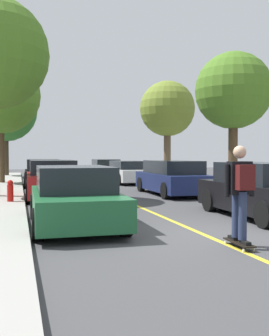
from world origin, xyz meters
TOP-DOWN VIEW (x-y plane):
  - ground at (0.00, 0.00)m, footprint 80.00×80.00m
  - center_line at (0.00, 4.00)m, footprint 0.12×39.20m
  - parked_car_left_nearest at (-2.46, 1.57)m, footprint 2.02×4.20m
  - parked_car_left_near at (-2.46, 7.88)m, footprint 2.03×4.65m
  - parked_car_left_far at (-2.46, 13.98)m, footprint 2.00×4.13m
  - parked_car_right_nearest at (2.46, 1.53)m, footprint 1.88×4.31m
  - parked_car_right_near at (2.46, 7.99)m, footprint 1.98×4.72m
  - parked_car_right_far at (2.46, 14.93)m, footprint 1.96×4.59m
  - parked_car_right_farthest at (2.46, 21.35)m, footprint 2.08×4.24m
  - street_tree_left_near at (-4.55, 15.59)m, footprint 4.22×4.22m
  - street_tree_left_far at (-4.55, 23.76)m, footprint 4.57×4.57m
  - street_tree_right_nearest at (4.55, 6.69)m, footprint 3.05×3.05m
  - street_tree_right_near at (4.55, 14.13)m, footprint 3.16×3.16m
  - fire_hydrant at (-3.96, 5.98)m, footprint 0.20×0.20m
  - skateboard at (0.09, -1.40)m, footprint 0.26×0.85m
  - skateboarder at (0.09, -1.43)m, footprint 0.58×0.70m

SIDE VIEW (x-z plane):
  - ground at x=0.00m, z-range 0.00..0.00m
  - center_line at x=0.00m, z-range 0.00..0.01m
  - skateboard at x=0.09m, z-range 0.04..0.14m
  - fire_hydrant at x=-3.96m, z-range 0.14..0.84m
  - parked_car_right_far at x=2.46m, z-range 0.00..1.30m
  - parked_car_right_farthest at x=2.46m, z-range 0.00..1.32m
  - parked_car_left_nearest at x=-2.46m, z-range -0.02..1.37m
  - parked_car_left_far at x=-2.46m, z-range -0.01..1.41m
  - parked_car_right_nearest at x=2.46m, z-range -0.02..1.43m
  - parked_car_right_near at x=2.46m, z-range 0.00..1.41m
  - parked_car_left_near at x=-2.46m, z-range -0.02..1.44m
  - skateboarder at x=0.09m, z-range 0.22..1.94m
  - street_tree_right_nearest at x=4.55m, z-range 1.38..6.97m
  - street_tree_right_near at x=4.55m, z-range 1.39..7.13m
  - street_tree_left_near at x=-4.55m, z-range 1.46..8.35m
  - street_tree_left_far at x=-4.55m, z-range 1.38..8.45m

